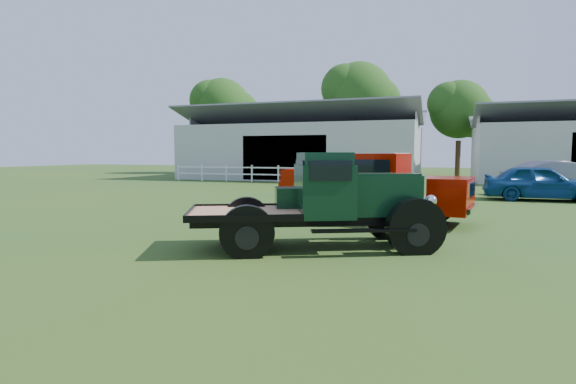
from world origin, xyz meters
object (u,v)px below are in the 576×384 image
(vintage_flatbed, at_px, (319,200))
(red_pickup, at_px, (374,187))
(misc_car_blue, at_px, (541,183))
(misc_car_grey, at_px, (560,178))
(white_pickup, at_px, (370,184))

(vintage_flatbed, bearing_deg, red_pickup, 58.14)
(misc_car_blue, xyz_separation_m, misc_car_grey, (1.34, 2.90, 0.06))
(misc_car_grey, bearing_deg, misc_car_blue, 137.33)
(misc_car_blue, distance_m, misc_car_grey, 3.20)
(misc_car_blue, height_order, misc_car_grey, misc_car_grey)
(vintage_flatbed, relative_size, red_pickup, 0.91)
(white_pickup, bearing_deg, misc_car_blue, 59.21)
(vintage_flatbed, height_order, white_pickup, vintage_flatbed)
(misc_car_grey, bearing_deg, red_pickup, 129.12)
(red_pickup, xyz_separation_m, misc_car_blue, (5.87, 8.18, -0.25))
(white_pickup, height_order, misc_car_blue, white_pickup)
(red_pickup, distance_m, white_pickup, 3.07)
(vintage_flatbed, bearing_deg, misc_car_grey, 38.61)
(white_pickup, bearing_deg, red_pickup, -58.60)
(vintage_flatbed, height_order, misc_car_grey, vintage_flatbed)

